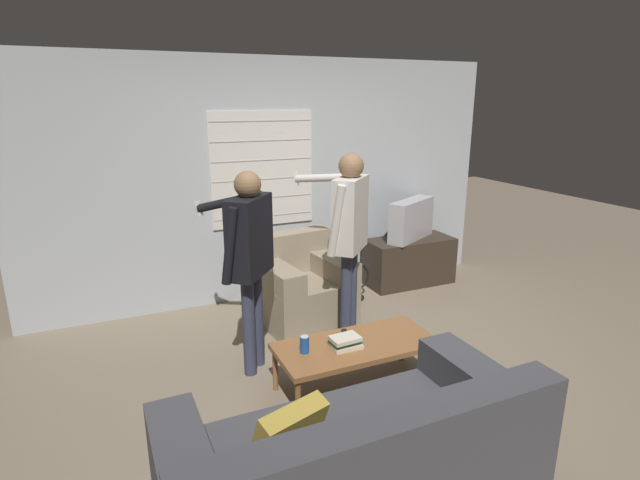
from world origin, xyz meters
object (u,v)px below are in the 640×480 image
coffee_table (356,347)px  person_left_standing (249,248)px  soda_can (305,344)px  armchair_beige (302,287)px  person_right_standing (349,224)px  floor_fan (355,281)px  couch_blue (355,470)px  book_stack (345,342)px  tv (411,220)px  spare_remote (344,334)px

coffee_table → person_left_standing: size_ratio=0.74×
person_left_standing → soda_can: size_ratio=12.88×
armchair_beige → person_right_standing: person_right_standing is taller
soda_can → armchair_beige: bearing=68.9°
floor_fan → couch_blue: bearing=-118.0°
couch_blue → book_stack: couch_blue is taller
coffee_table → tv: size_ratio=1.62×
person_left_standing → couch_blue: bearing=-138.1°
spare_remote → armchair_beige: bearing=107.5°
coffee_table → person_left_standing: bearing=135.6°
person_left_standing → person_right_standing: 0.97m
spare_remote → couch_blue: bearing=-91.3°
armchair_beige → soda_can: armchair_beige is taller
tv → person_left_standing: bearing=-1.8°
tv → spare_remote: bearing=15.3°
coffee_table → couch_blue: bearing=-118.2°
couch_blue → book_stack: size_ratio=7.95×
couch_blue → floor_fan: 3.03m
tv → person_left_standing: person_left_standing is taller
floor_fan → book_stack: bearing=-120.4°
couch_blue → spare_remote: size_ratio=14.09×
floor_fan → person_right_standing: bearing=-122.5°
person_left_standing → book_stack: size_ratio=6.77×
tv → coffee_table: bearing=18.3°
book_stack → spare_remote: bearing=65.2°
armchair_beige → tv: tv is taller
coffee_table → person_right_standing: 1.13m
armchair_beige → tv: (1.55, 0.45, 0.43)m
couch_blue → armchair_beige: armchair_beige is taller
person_right_standing → floor_fan: 1.29m
person_left_standing → spare_remote: 0.99m
soda_can → floor_fan: bearing=51.4°
person_left_standing → soda_can: (0.22, -0.58, -0.59)m
spare_remote → person_right_standing: bearing=84.0°
armchair_beige → coffee_table: size_ratio=0.77×
armchair_beige → spare_remote: 1.16m
couch_blue → person_left_standing: 1.85m
coffee_table → person_right_standing: person_right_standing is taller
soda_can → book_stack: bearing=-8.8°
person_right_standing → spare_remote: size_ratio=12.53×
couch_blue → book_stack: bearing=65.1°
armchair_beige → coffee_table: (-0.09, -1.30, 0.00)m
armchair_beige → tv: bearing=-171.1°
couch_blue → floor_fan: couch_blue is taller
person_right_standing → tv: bearing=-9.4°
soda_can → spare_remote: (0.38, 0.12, -0.05)m
coffee_table → tv: (1.64, 1.75, 0.43)m
couch_blue → person_right_standing: size_ratio=1.12×
spare_remote → coffee_table: bearing=-58.7°
soda_can → couch_blue: bearing=-99.3°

